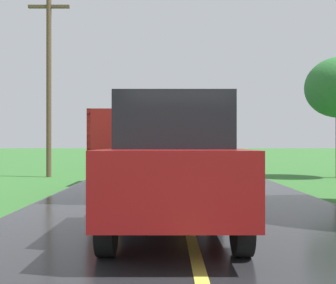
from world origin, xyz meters
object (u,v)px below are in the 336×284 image
at_px(banana_truck_near, 150,140).
at_px(banana_truck_far, 163,141).
at_px(utility_pole_roadside, 49,81).
at_px(following_car, 173,164).

relative_size(banana_truck_near, banana_truck_far, 1.00).
relative_size(utility_pole_roadside, following_car, 1.77).
bearing_deg(following_car, banana_truck_far, 91.37).
height_order(banana_truck_far, utility_pole_roadside, utility_pole_roadside).
xyz_separation_m(banana_truck_near, following_car, (0.62, -6.12, -0.39)).
bearing_deg(utility_pole_roadside, following_car, -64.71).
bearing_deg(banana_truck_far, utility_pole_roadside, -123.68).
relative_size(banana_truck_near, utility_pole_roadside, 0.80).
bearing_deg(banana_truck_near, following_car, -84.25).
bearing_deg(banana_truck_far, banana_truck_near, -91.11).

